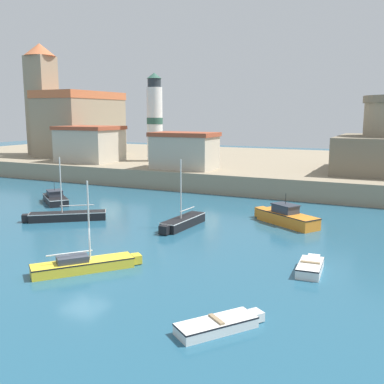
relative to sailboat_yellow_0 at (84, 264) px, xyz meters
name	(u,v)px	position (x,y,z in m)	size (l,w,h in m)	color
ground_plane	(83,268)	(-0.41, 0.36, -0.40)	(200.00, 200.00, 0.00)	#235670
quay_seawall	(281,167)	(-0.41, 46.05, 0.72)	(120.00, 40.00, 2.23)	gray
sailboat_yellow_0	(84,264)	(0.00, 0.00, 0.00)	(4.86, 5.53, 5.23)	yellow
motorboat_black_1	(55,198)	(-15.59, 14.73, 0.09)	(5.19, 4.51, 2.21)	black
sailboat_black_2	(66,216)	(-9.34, 9.25, 0.01)	(6.11, 4.87, 5.41)	black
motorboat_orange_3	(286,217)	(7.74, 15.98, 0.23)	(6.10, 4.52, 2.57)	orange
dinghy_white_4	(219,324)	(9.72, -3.32, -0.13)	(3.12, 3.79, 0.56)	white
dinghy_white_5	(310,267)	(11.79, 5.45, -0.08)	(1.47, 3.45, 0.65)	white
sailboat_black_6	(183,222)	(0.55, 11.49, 0.04)	(1.63, 5.67, 5.46)	black
church	(73,118)	(-33.59, 39.32, 7.82)	(12.79, 14.30, 17.90)	gray
lighthouse	(155,119)	(-16.41, 36.37, 7.82)	(2.27, 2.27, 12.36)	silver
harbor_shed_near_wharf	(90,144)	(-24.41, 31.76, 4.35)	(8.27, 6.84, 5.00)	#BCB29E
harbor_shed_mid_row	(184,150)	(-8.41, 29.77, 4.09)	(7.91, 4.82, 4.47)	#BCB29E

